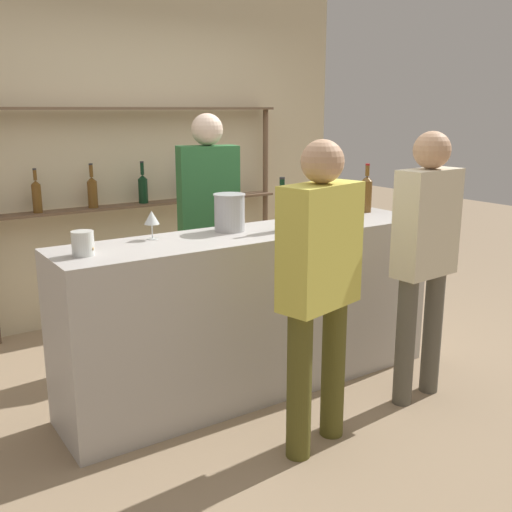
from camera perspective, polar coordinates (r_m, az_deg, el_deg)
The scene contains 13 objects.
ground_plane at distance 3.94m, azimuth 0.00°, elevation -12.29°, with size 16.00×16.00×0.00m, color #9E8466.
bar_counter at distance 3.75m, azimuth 0.00°, elevation -5.29°, with size 2.46×0.54×1.02m, color #B7B2AD.
back_wall at distance 5.21m, azimuth -11.66°, elevation 9.86°, with size 4.06×0.12×2.80m, color beige.
back_shelf at distance 5.07m, azimuth -10.73°, elevation 7.26°, with size 2.52×0.18×1.75m.
counter_bottle_0 at distance 4.35m, azimuth 10.47°, elevation 5.92°, with size 0.08×0.08×0.35m.
counter_bottle_1 at distance 3.61m, azimuth 2.47°, elevation 4.38°, with size 0.08×0.08×0.33m.
counter_bottle_2 at distance 3.78m, azimuth 5.70°, elevation 4.97°, with size 0.08×0.08×0.36m.
wine_glass at distance 3.43m, azimuth -9.91°, elevation 3.58°, with size 0.09×0.09×0.16m.
ice_bucket at distance 3.61m, azimuth -2.54°, elevation 4.17°, with size 0.19×0.19×0.23m.
cork_jar at distance 3.13m, azimuth -16.16°, elevation 1.15°, with size 0.11×0.11×0.12m.
server_behind_counter at distance 4.36m, azimuth -4.54°, elevation 4.24°, with size 0.46×0.29×1.71m.
customer_center at distance 2.98m, azimuth 6.06°, elevation -1.90°, with size 0.49×0.30×1.60m.
customer_right at distance 3.63m, azimuth 15.83°, elevation 0.89°, with size 0.42×0.21×1.62m.
Camera 1 is at (-1.96, -2.95, 1.74)m, focal length 42.00 mm.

